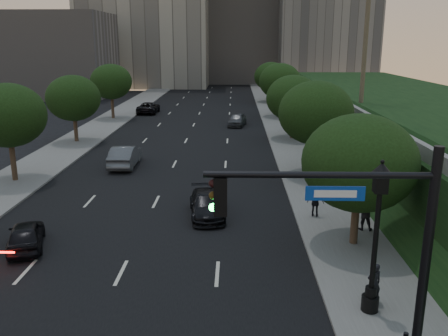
{
  "coord_description": "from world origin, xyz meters",
  "views": [
    {
      "loc": [
        4.67,
        -12.75,
        9.31
      ],
      "look_at": [
        4.2,
        8.55,
        3.6
      ],
      "focal_mm": 38.0,
      "sensor_mm": 36.0,
      "label": 1
    }
  ],
  "objects_px": {
    "pedestrian_b": "(365,213)",
    "pedestrian_a": "(374,283)",
    "sedan_far_right": "(237,119)",
    "traffic_signal_mast": "(379,278)",
    "pedestrian_c": "(316,203)",
    "sedan_mid_left": "(125,156)",
    "sedan_far_left": "(148,108)",
    "sedan_near_left": "(26,235)",
    "street_lamp": "(375,245)",
    "sedan_near_right": "(207,205)"
  },
  "relations": [
    {
      "from": "sedan_mid_left",
      "to": "pedestrian_c",
      "type": "height_order",
      "value": "pedestrian_c"
    },
    {
      "from": "sedan_near_left",
      "to": "pedestrian_b",
      "type": "bearing_deg",
      "value": 169.57
    },
    {
      "from": "pedestrian_b",
      "to": "pedestrian_c",
      "type": "xyz_separation_m",
      "value": [
        -2.13,
        1.84,
        -0.14
      ]
    },
    {
      "from": "pedestrian_b",
      "to": "sedan_far_right",
      "type": "bearing_deg",
      "value": -67.39
    },
    {
      "from": "street_lamp",
      "to": "sedan_near_left",
      "type": "xyz_separation_m",
      "value": [
        -14.44,
        5.23,
        -1.99
      ]
    },
    {
      "from": "traffic_signal_mast",
      "to": "pedestrian_a",
      "type": "xyz_separation_m",
      "value": [
        1.46,
        4.81,
        -2.75
      ]
    },
    {
      "from": "traffic_signal_mast",
      "to": "pedestrian_c",
      "type": "bearing_deg",
      "value": 86.6
    },
    {
      "from": "sedan_mid_left",
      "to": "sedan_far_right",
      "type": "relative_size",
      "value": 1.16
    },
    {
      "from": "traffic_signal_mast",
      "to": "street_lamp",
      "type": "height_order",
      "value": "traffic_signal_mast"
    },
    {
      "from": "sedan_near_left",
      "to": "traffic_signal_mast",
      "type": "bearing_deg",
      "value": 126.05
    },
    {
      "from": "pedestrian_b",
      "to": "sedan_far_left",
      "type": "bearing_deg",
      "value": -54.75
    },
    {
      "from": "sedan_near_left",
      "to": "sedan_far_right",
      "type": "bearing_deg",
      "value": -124.95
    },
    {
      "from": "sedan_near_left",
      "to": "pedestrian_c",
      "type": "xyz_separation_m",
      "value": [
        14.04,
        4.06,
        0.27
      ]
    },
    {
      "from": "traffic_signal_mast",
      "to": "sedan_far_left",
      "type": "height_order",
      "value": "traffic_signal_mast"
    },
    {
      "from": "sedan_far_left",
      "to": "traffic_signal_mast",
      "type": "bearing_deg",
      "value": 106.75
    },
    {
      "from": "sedan_far_left",
      "to": "sedan_far_right",
      "type": "distance_m",
      "value": 15.17
    },
    {
      "from": "street_lamp",
      "to": "sedan_near_right",
      "type": "relative_size",
      "value": 1.27
    },
    {
      "from": "pedestrian_b",
      "to": "pedestrian_c",
      "type": "height_order",
      "value": "pedestrian_b"
    },
    {
      "from": "sedan_near_right",
      "to": "sedan_far_left",
      "type": "bearing_deg",
      "value": 97.49
    },
    {
      "from": "traffic_signal_mast",
      "to": "pedestrian_b",
      "type": "relative_size",
      "value": 3.89
    },
    {
      "from": "sedan_mid_left",
      "to": "sedan_near_right",
      "type": "xyz_separation_m",
      "value": [
        6.88,
        -10.54,
        -0.17
      ]
    },
    {
      "from": "sedan_near_left",
      "to": "sedan_mid_left",
      "type": "distance_m",
      "value": 14.96
    },
    {
      "from": "sedan_near_left",
      "to": "sedan_mid_left",
      "type": "bearing_deg",
      "value": -113.14
    },
    {
      "from": "traffic_signal_mast",
      "to": "street_lamp",
      "type": "xyz_separation_m",
      "value": [
        1.21,
        4.28,
        -1.04
      ]
    },
    {
      "from": "traffic_signal_mast",
      "to": "pedestrian_c",
      "type": "relative_size",
      "value": 4.58
    },
    {
      "from": "sedan_mid_left",
      "to": "sedan_far_left",
      "type": "xyz_separation_m",
      "value": [
        -3.13,
        27.79,
        -0.08
      ]
    },
    {
      "from": "sedan_far_left",
      "to": "sedan_far_right",
      "type": "height_order",
      "value": "sedan_far_left"
    },
    {
      "from": "traffic_signal_mast",
      "to": "sedan_far_left",
      "type": "relative_size",
      "value": 1.31
    },
    {
      "from": "street_lamp",
      "to": "sedan_mid_left",
      "type": "xyz_separation_m",
      "value": [
        -13.16,
        20.13,
        -1.82
      ]
    },
    {
      "from": "street_lamp",
      "to": "sedan_near_right",
      "type": "height_order",
      "value": "street_lamp"
    },
    {
      "from": "street_lamp",
      "to": "pedestrian_c",
      "type": "xyz_separation_m",
      "value": [
        -0.4,
        9.29,
        -1.72
      ]
    },
    {
      "from": "pedestrian_a",
      "to": "pedestrian_c",
      "type": "bearing_deg",
      "value": -104.94
    },
    {
      "from": "street_lamp",
      "to": "sedan_near_left",
      "type": "height_order",
      "value": "street_lamp"
    },
    {
      "from": "sedan_far_right",
      "to": "pedestrian_a",
      "type": "height_order",
      "value": "pedestrian_a"
    },
    {
      "from": "traffic_signal_mast",
      "to": "sedan_mid_left",
      "type": "relative_size",
      "value": 1.41
    },
    {
      "from": "street_lamp",
      "to": "pedestrian_c",
      "type": "bearing_deg",
      "value": 92.47
    },
    {
      "from": "sedan_far_right",
      "to": "pedestrian_b",
      "type": "xyz_separation_m",
      "value": [
        6.21,
        -30.94,
        0.32
      ]
    },
    {
      "from": "street_lamp",
      "to": "sedan_near_right",
      "type": "distance_m",
      "value": 11.64
    },
    {
      "from": "pedestrian_b",
      "to": "sedan_near_right",
      "type": "bearing_deg",
      "value": -3.71
    },
    {
      "from": "sedan_near_right",
      "to": "sedan_far_right",
      "type": "bearing_deg",
      "value": 79.3
    },
    {
      "from": "sedan_far_left",
      "to": "pedestrian_c",
      "type": "xyz_separation_m",
      "value": [
        15.89,
        -38.64,
        0.17
      ]
    },
    {
      "from": "sedan_mid_left",
      "to": "pedestrian_a",
      "type": "bearing_deg",
      "value": 123.36
    },
    {
      "from": "pedestrian_a",
      "to": "pedestrian_c",
      "type": "height_order",
      "value": "pedestrian_a"
    },
    {
      "from": "street_lamp",
      "to": "pedestrian_b",
      "type": "relative_size",
      "value": 3.12
    },
    {
      "from": "sedan_far_right",
      "to": "pedestrian_c",
      "type": "xyz_separation_m",
      "value": [
        4.09,
        -29.1,
        0.19
      ]
    },
    {
      "from": "pedestrian_b",
      "to": "pedestrian_a",
      "type": "bearing_deg",
      "value": 89.19
    },
    {
      "from": "sedan_near_right",
      "to": "pedestrian_b",
      "type": "relative_size",
      "value": 2.47
    },
    {
      "from": "street_lamp",
      "to": "sedan_far_right",
      "type": "height_order",
      "value": "street_lamp"
    },
    {
      "from": "traffic_signal_mast",
      "to": "street_lamp",
      "type": "distance_m",
      "value": 4.56
    },
    {
      "from": "sedan_far_right",
      "to": "sedan_far_left",
      "type": "bearing_deg",
      "value": 151.3
    }
  ]
}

